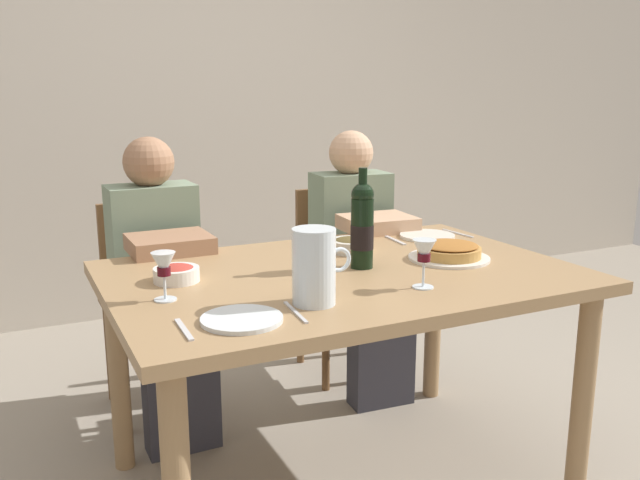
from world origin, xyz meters
The scene contains 20 objects.
ground_plane centered at (0.00, 0.00, 0.00)m, with size 8.00×8.00×0.00m, color gray.
back_wall centered at (0.00, 2.15, 1.40)m, with size 8.00×0.10×2.80m, color beige.
dining_table centered at (0.00, 0.00, 0.67)m, with size 1.50×1.00×0.76m.
wine_bottle centered at (0.08, 0.01, 0.90)m, with size 0.08×0.08×0.33m.
water_pitcher centered at (-0.23, -0.27, 0.85)m, with size 0.17×0.12×0.21m.
baked_tart centered at (0.40, -0.03, 0.79)m, with size 0.28×0.28×0.06m.
salad_bowl centered at (-0.52, 0.12, 0.79)m, with size 0.14×0.14×0.05m.
olive_bowl centered at (0.15, 0.22, 0.79)m, with size 0.16×0.16×0.05m.
wine_glass_left_diner centered at (0.13, -0.27, 0.87)m, with size 0.07×0.07×0.15m.
wine_glass_right_diner centered at (-0.59, -0.06, 0.86)m, with size 0.07×0.07×0.14m.
dinner_plate_left_setting centered at (0.54, 0.30, 0.77)m, with size 0.22×0.22×0.01m, color silver.
dinner_plate_right_setting centered at (-0.46, -0.32, 0.77)m, with size 0.21×0.21×0.01m, color silver.
fork_left_setting centered at (0.39, 0.30, 0.76)m, with size 0.16×0.01×0.01m, color silver.
knife_left_setting centered at (0.69, 0.30, 0.76)m, with size 0.18×0.01×0.01m, color silver.
knife_right_setting centered at (-0.31, -0.32, 0.76)m, with size 0.18×0.01×0.01m, color silver.
spoon_right_setting centered at (-0.61, -0.32, 0.76)m, with size 0.16×0.01×0.01m, color silver.
chair_left centered at (-0.45, 0.91, 0.50)m, with size 0.41×0.41×0.87m.
diner_left centered at (-0.45, 0.68, 0.62)m, with size 0.34×0.50×1.16m.
chair_right centered at (0.46, 0.91, 0.50)m, with size 0.43×0.43×0.87m.
diner_right centered at (0.44, 0.67, 0.62)m, with size 0.36×0.52×1.16m.
Camera 1 is at (-0.98, -1.86, 1.34)m, focal length 37.52 mm.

